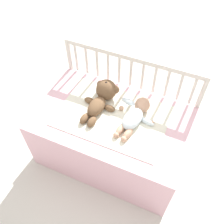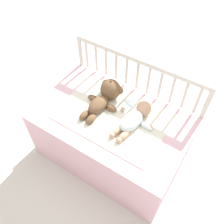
{
  "view_description": "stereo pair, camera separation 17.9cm",
  "coord_description": "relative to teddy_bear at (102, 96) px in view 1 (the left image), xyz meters",
  "views": [
    {
      "loc": [
        0.46,
        -1.04,
        1.95
      ],
      "look_at": [
        0.0,
        0.01,
        0.57
      ],
      "focal_mm": 40.0,
      "sensor_mm": 36.0,
      "label": 1
    },
    {
      "loc": [
        0.62,
        -0.96,
        1.95
      ],
      "look_at": [
        0.0,
        0.01,
        0.57
      ],
      "focal_mm": 40.0,
      "sensor_mm": 36.0,
      "label": 2
    }
  ],
  "objects": [
    {
      "name": "blanket",
      "position": [
        0.13,
        -0.09,
        -0.06
      ],
      "size": [
        0.8,
        0.53,
        0.01
      ],
      "color": "silver",
      "rests_on": "crib_mattress"
    },
    {
      "name": "teddy_bear",
      "position": [
        0.0,
        0.0,
        0.0
      ],
      "size": [
        0.26,
        0.42,
        0.16
      ],
      "color": "brown",
      "rests_on": "crib_mattress"
    },
    {
      "name": "crib_rail",
      "position": [
        0.13,
        0.26,
        0.0
      ],
      "size": [
        1.14,
        0.04,
        0.81
      ],
      "color": "beige",
      "rests_on": "ground_plane"
    },
    {
      "name": "baby",
      "position": [
        0.29,
        -0.06,
        -0.02
      ],
      "size": [
        0.3,
        0.39,
        0.11
      ],
      "color": "white",
      "rests_on": "crib_mattress"
    },
    {
      "name": "ground_plane",
      "position": [
        0.13,
        -0.11,
        -0.57
      ],
      "size": [
        12.0,
        12.0,
        0.0
      ],
      "primitive_type": "plane",
      "color": "silver"
    },
    {
      "name": "crib_mattress",
      "position": [
        0.13,
        -0.11,
        -0.32
      ],
      "size": [
        1.14,
        0.7,
        0.51
      ],
      "color": "#EDB7C6",
      "rests_on": "ground_plane"
    }
  ]
}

